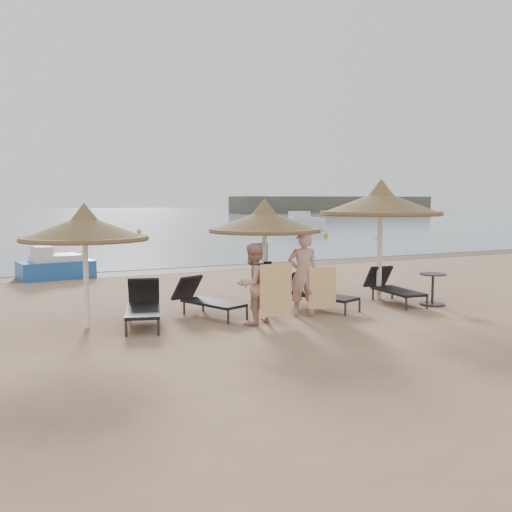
{
  "coord_description": "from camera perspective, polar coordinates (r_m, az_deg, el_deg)",
  "views": [
    {
      "loc": [
        -5.52,
        -10.06,
        2.56
      ],
      "look_at": [
        -0.02,
        1.2,
        1.3
      ],
      "focal_mm": 40.0,
      "sensor_mm": 36.0,
      "label": 1
    }
  ],
  "objects": [
    {
      "name": "side_table",
      "position": [
        14.45,
        17.24,
        -3.28
      ],
      "size": [
        0.64,
        0.64,
        0.77
      ],
      "rotation": [
        0.0,
        0.0,
        0.35
      ],
      "color": "#2C2C2F",
      "rests_on": "ground"
    },
    {
      "name": "bag_dark",
      "position": [
        12.96,
        1.17,
        -1.21
      ],
      "size": [
        0.22,
        0.14,
        0.29
      ],
      "rotation": [
        0.0,
        0.0,
        0.38
      ],
      "color": "black",
      "rests_on": "ground"
    },
    {
      "name": "towel_left",
      "position": [
        11.47,
        2.01,
        -3.41
      ],
      "size": [
        0.76,
        0.09,
        1.07
      ],
      "rotation": [
        0.0,
        0.0,
        0.1
      ],
      "color": "orange",
      "rests_on": "ground"
    },
    {
      "name": "buoy_mid",
      "position": [
        42.75,
        -11.62,
        2.42
      ],
      "size": [
        0.35,
        0.35,
        0.35
      ],
      "primitive_type": "sphere",
      "color": "gold",
      "rests_on": "ground"
    },
    {
      "name": "sea",
      "position": [
        90.26,
        -22.6,
        3.68
      ],
      "size": [
        200.0,
        140.0,
        0.03
      ],
      "primitive_type": "cube",
      "color": "slate",
      "rests_on": "ground"
    },
    {
      "name": "pedal_boat",
      "position": [
        19.56,
        -19.48,
        -0.96
      ],
      "size": [
        2.41,
        1.6,
        1.05
      ],
      "rotation": [
        0.0,
        0.0,
        0.12
      ],
      "color": "#1F56A5",
      "rests_on": "ground"
    },
    {
      "name": "buoy_right",
      "position": [
        38.19,
        6.97,
        2.1
      ],
      "size": [
        0.34,
        0.34,
        0.34
      ],
      "primitive_type": "sphere",
      "color": "gold",
      "rests_on": "ground"
    },
    {
      "name": "palapa_right",
      "position": [
        14.77,
        12.36,
        5.14
      ],
      "size": [
        3.09,
        3.09,
        3.07
      ],
      "rotation": [
        0.0,
        0.0,
        0.16
      ],
      "color": "white",
      "rests_on": "ground"
    },
    {
      "name": "person_left",
      "position": [
        11.59,
        -0.33,
        -2.17
      ],
      "size": [
        1.04,
        0.88,
        1.93
      ],
      "primitive_type": "imported",
      "rotation": [
        0.0,
        0.0,
        3.54
      ],
      "color": "tan",
      "rests_on": "ground"
    },
    {
      "name": "wet_sand_strip",
      "position": [
        20.39,
        -10.14,
        -1.56
      ],
      "size": [
        200.0,
        1.6,
        0.01
      ],
      "primitive_type": "cube",
      "color": "brown",
      "rests_on": "ground"
    },
    {
      "name": "palapa_left",
      "position": [
        11.68,
        -16.77,
        2.66
      ],
      "size": [
        2.51,
        2.51,
        2.49
      ],
      "rotation": [
        0.0,
        0.0,
        -0.32
      ],
      "color": "white",
      "rests_on": "ground"
    },
    {
      "name": "person_right",
      "position": [
        12.46,
        4.73,
        -1.12
      ],
      "size": [
        1.14,
        0.91,
        2.16
      ],
      "primitive_type": "imported",
      "rotation": [
        0.0,
        0.0,
        2.84
      ],
      "color": "tan",
      "rests_on": "ground"
    },
    {
      "name": "bag_patterned",
      "position": [
        13.23,
        0.5,
        0.42
      ],
      "size": [
        0.33,
        0.13,
        0.41
      ],
      "rotation": [
        0.0,
        0.0,
        0.06
      ],
      "color": "white",
      "rests_on": "ground"
    },
    {
      "name": "towel_right",
      "position": [
        12.49,
        6.68,
        -3.2
      ],
      "size": [
        0.65,
        0.1,
        0.91
      ],
      "rotation": [
        0.0,
        0.0,
        -0.12
      ],
      "color": "orange",
      "rests_on": "ground"
    },
    {
      "name": "lounger_near_right",
      "position": [
        13.46,
        6.07,
        -3.64
      ],
      "size": [
        1.23,
        1.96,
        0.84
      ],
      "rotation": [
        0.0,
        0.0,
        0.36
      ],
      "color": "#2C2C2F",
      "rests_on": "ground"
    },
    {
      "name": "ground",
      "position": [
        11.76,
        2.66,
        -6.86
      ],
      "size": [
        160.0,
        160.0,
        0.0
      ],
      "primitive_type": "plane",
      "color": "#A57B58",
      "rests_on": "ground"
    },
    {
      "name": "lounger_near_left",
      "position": [
        12.64,
        -5.08,
        -4.25
      ],
      "size": [
        1.24,
        1.95,
        0.83
      ],
      "rotation": [
        0.0,
        0.0,
        0.37
      ],
      "color": "#2C2C2F",
      "rests_on": "ground"
    },
    {
      "name": "palapa_center",
      "position": [
        13.02,
        0.85,
        3.48
      ],
      "size": [
        2.6,
        2.6,
        2.57
      ],
      "rotation": [
        0.0,
        0.0,
        -0.34
      ],
      "color": "white",
      "rests_on": "ground"
    },
    {
      "name": "lounger_far_left",
      "position": [
        11.95,
        -11.21,
        -4.82
      ],
      "size": [
        1.18,
        2.08,
        0.88
      ],
      "rotation": [
        0.0,
        0.0,
        -0.28
      ],
      "color": "#2C2C2F",
      "rests_on": "ground"
    },
    {
      "name": "lounger_far_right",
      "position": [
        14.56,
        13.43,
        -3.03
      ],
      "size": [
        0.83,
        1.96,
        0.85
      ],
      "rotation": [
        0.0,
        0.0,
        -0.1
      ],
      "color": "#2C2C2F",
      "rests_on": "ground"
    }
  ]
}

